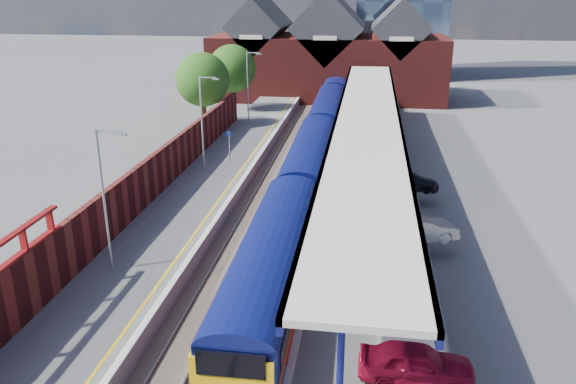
% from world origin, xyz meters
% --- Properties ---
extents(ground, '(240.00, 240.00, 0.00)m').
position_xyz_m(ground, '(0.00, 30.00, 0.00)').
color(ground, '#5B5B5E').
rests_on(ground, ground).
extents(ballast_bed, '(6.00, 76.00, 0.06)m').
position_xyz_m(ballast_bed, '(0.00, 20.00, 0.03)').
color(ballast_bed, '#473D33').
rests_on(ballast_bed, ground).
extents(rails, '(4.51, 76.00, 0.14)m').
position_xyz_m(rails, '(0.00, 20.00, 0.12)').
color(rails, slate).
rests_on(rails, ground).
extents(left_platform, '(5.00, 76.00, 1.00)m').
position_xyz_m(left_platform, '(-5.50, 20.00, 0.50)').
color(left_platform, '#565659').
rests_on(left_platform, ground).
extents(right_platform, '(6.00, 76.00, 1.00)m').
position_xyz_m(right_platform, '(6.00, 20.00, 0.50)').
color(right_platform, '#565659').
rests_on(right_platform, ground).
extents(coping_left, '(0.30, 76.00, 0.05)m').
position_xyz_m(coping_left, '(-3.15, 20.00, 1.02)').
color(coping_left, silver).
rests_on(coping_left, left_platform).
extents(coping_right, '(0.30, 76.00, 0.05)m').
position_xyz_m(coping_right, '(3.15, 20.00, 1.02)').
color(coping_right, silver).
rests_on(coping_right, right_platform).
extents(yellow_line, '(0.14, 76.00, 0.01)m').
position_xyz_m(yellow_line, '(-3.75, 20.00, 1.01)').
color(yellow_line, yellow).
rests_on(yellow_line, left_platform).
extents(train, '(3.00, 65.93, 3.45)m').
position_xyz_m(train, '(1.49, 30.47, 2.12)').
color(train, '#0B1253').
rests_on(train, ground).
extents(canopy, '(4.50, 52.00, 4.48)m').
position_xyz_m(canopy, '(5.48, 21.95, 5.25)').
color(canopy, '#0F1257').
rests_on(canopy, right_platform).
extents(lamp_post_b, '(1.48, 0.18, 7.00)m').
position_xyz_m(lamp_post_b, '(-6.36, 6.00, 4.99)').
color(lamp_post_b, '#A5A8AA').
rests_on(lamp_post_b, left_platform).
extents(lamp_post_c, '(1.48, 0.18, 7.00)m').
position_xyz_m(lamp_post_c, '(-6.36, 22.00, 4.99)').
color(lamp_post_c, '#A5A8AA').
rests_on(lamp_post_c, left_platform).
extents(lamp_post_d, '(1.48, 0.18, 7.00)m').
position_xyz_m(lamp_post_d, '(-6.36, 38.00, 4.99)').
color(lamp_post_d, '#A5A8AA').
rests_on(lamp_post_d, left_platform).
extents(platform_sign, '(0.55, 0.08, 2.50)m').
position_xyz_m(platform_sign, '(-5.00, 24.00, 2.69)').
color(platform_sign, '#A5A8AA').
rests_on(platform_sign, left_platform).
extents(brick_wall, '(0.35, 50.00, 3.86)m').
position_xyz_m(brick_wall, '(-8.10, 13.54, 2.45)').
color(brick_wall, '#591917').
rests_on(brick_wall, left_platform).
extents(station_building, '(30.00, 12.12, 13.78)m').
position_xyz_m(station_building, '(0.00, 58.00, 5.45)').
color(station_building, '#591917').
rests_on(station_building, ground).
extents(tree_near, '(5.20, 5.20, 8.10)m').
position_xyz_m(tree_near, '(-10.35, 35.91, 5.35)').
color(tree_near, '#382314').
rests_on(tree_near, ground).
extents(tree_far, '(5.20, 5.20, 8.10)m').
position_xyz_m(tree_far, '(-9.35, 43.91, 5.35)').
color(tree_far, '#382314').
rests_on(tree_far, ground).
extents(parked_car_red, '(4.00, 1.61, 1.36)m').
position_xyz_m(parked_car_red, '(7.56, -0.22, 1.68)').
color(parked_car_red, maroon).
rests_on(parked_car_red, right_platform).
extents(parked_car_silver, '(4.50, 2.96, 1.40)m').
position_xyz_m(parked_car_silver, '(8.50, 11.40, 1.70)').
color(parked_car_silver, '#ACACB1').
rests_on(parked_car_silver, right_platform).
extents(parked_car_dark, '(4.22, 2.36, 1.15)m').
position_xyz_m(parked_car_dark, '(8.50, 19.88, 1.58)').
color(parked_car_dark, black).
rests_on(parked_car_dark, right_platform).
extents(parked_car_blue, '(4.35, 3.08, 1.10)m').
position_xyz_m(parked_car_blue, '(7.07, 13.72, 1.55)').
color(parked_car_blue, navy).
rests_on(parked_car_blue, right_platform).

